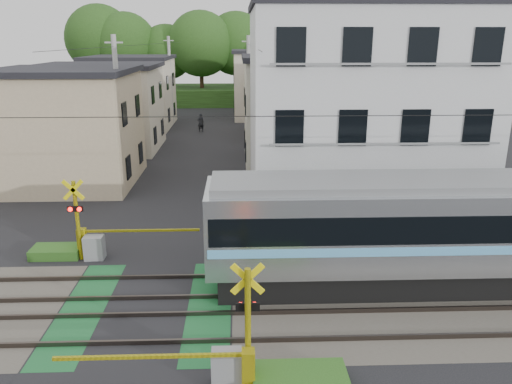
{
  "coord_description": "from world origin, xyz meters",
  "views": [
    {
      "loc": [
        2.82,
        -13.48,
        7.8
      ],
      "look_at": [
        3.5,
        5.0,
        2.09
      ],
      "focal_mm": 35.0,
      "sensor_mm": 36.0,
      "label": 1
    }
  ],
  "objects_px": {
    "apartment_block": "(360,109)",
    "pedestrian": "(201,123)",
    "crossing_signal_near": "(230,360)",
    "crossing_signal_far": "(92,240)"
  },
  "relations": [
    {
      "from": "crossing_signal_far",
      "to": "pedestrian",
      "type": "relative_size",
      "value": 2.96
    },
    {
      "from": "crossing_signal_near",
      "to": "crossing_signal_far",
      "type": "bearing_deg",
      "value": 125.29
    },
    {
      "from": "apartment_block",
      "to": "crossing_signal_far",
      "type": "bearing_deg",
      "value": -152.22
    },
    {
      "from": "crossing_signal_near",
      "to": "pedestrian",
      "type": "height_order",
      "value": "crossing_signal_near"
    },
    {
      "from": "crossing_signal_far",
      "to": "apartment_block",
      "type": "bearing_deg",
      "value": 27.78
    },
    {
      "from": "apartment_block",
      "to": "pedestrian",
      "type": "relative_size",
      "value": 6.37
    },
    {
      "from": "crossing_signal_near",
      "to": "pedestrian",
      "type": "relative_size",
      "value": 2.96
    },
    {
      "from": "crossing_signal_near",
      "to": "crossing_signal_far",
      "type": "height_order",
      "value": "same"
    },
    {
      "from": "crossing_signal_near",
      "to": "apartment_block",
      "type": "height_order",
      "value": "apartment_block"
    },
    {
      "from": "apartment_block",
      "to": "pedestrian",
      "type": "height_order",
      "value": "apartment_block"
    }
  ]
}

